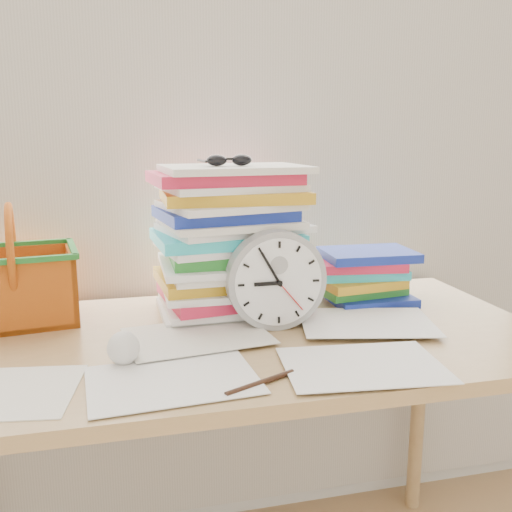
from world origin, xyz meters
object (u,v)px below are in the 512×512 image
object	(u,v)px
paper_stack	(230,240)
basket	(13,265)
book_stack	(364,276)
desk	(234,365)
clock	(276,280)

from	to	relation	value
paper_stack	basket	distance (m)	0.51
book_stack	basket	bearing A→B (deg)	177.63
desk	clock	world-z (taller)	clock
clock	book_stack	size ratio (longest dim) A/B	0.85
clock	book_stack	xyz separation A→B (m)	(0.28, 0.15, -0.05)
paper_stack	book_stack	distance (m)	0.38
desk	paper_stack	world-z (taller)	paper_stack
paper_stack	book_stack	xyz separation A→B (m)	(0.36, 0.00, -0.11)
book_stack	basket	xyz separation A→B (m)	(-0.87, 0.04, 0.07)
desk	clock	xyz separation A→B (m)	(0.10, 0.02, 0.19)
clock	basket	xyz separation A→B (m)	(-0.58, 0.19, 0.03)
paper_stack	clock	size ratio (longest dim) A/B	1.60
paper_stack	book_stack	size ratio (longest dim) A/B	1.36
basket	paper_stack	bearing A→B (deg)	-11.93
clock	basket	world-z (taller)	basket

